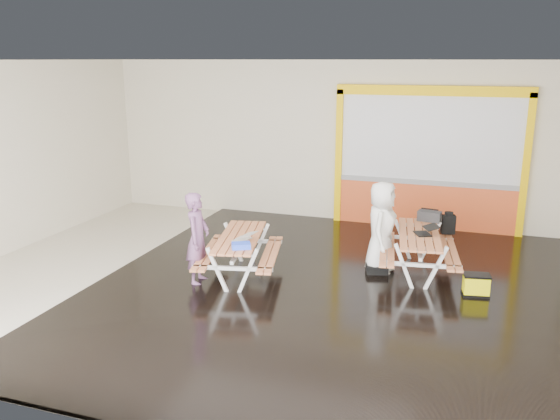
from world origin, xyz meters
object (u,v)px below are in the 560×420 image
(dark_case, at_px, (377,269))
(fluke_bag, at_px, (476,285))
(person_left, at_px, (198,239))
(picnic_table_left, at_px, (240,246))
(laptop_left, at_px, (245,237))
(blue_pouch, at_px, (241,246))
(person_right, at_px, (381,228))
(picnic_table_right, at_px, (419,243))
(backpack, at_px, (448,223))
(toolbox, at_px, (429,216))
(laptop_right, at_px, (426,231))

(dark_case, bearing_deg, fluke_bag, -16.56)
(dark_case, bearing_deg, person_left, -154.19)
(picnic_table_left, distance_m, person_left, 0.72)
(laptop_left, distance_m, dark_case, 2.31)
(blue_pouch, bearing_deg, picnic_table_left, 114.48)
(laptop_left, bearing_deg, person_right, 31.29)
(blue_pouch, bearing_deg, picnic_table_right, 33.21)
(fluke_bag, bearing_deg, backpack, 107.25)
(laptop_left, xyz_separation_m, fluke_bag, (3.53, 0.56, -0.56))
(dark_case, distance_m, fluke_bag, 1.64)
(person_left, height_order, toolbox, person_left)
(person_right, relative_size, backpack, 4.03)
(laptop_left, height_order, dark_case, laptop_left)
(person_right, distance_m, toolbox, 1.11)
(person_left, xyz_separation_m, blue_pouch, (0.80, -0.13, 0.01))
(blue_pouch, bearing_deg, backpack, 42.06)
(picnic_table_right, xyz_separation_m, laptop_left, (-2.59, -1.25, 0.21))
(blue_pouch, xyz_separation_m, dark_case, (1.86, 1.41, -0.66))
(picnic_table_left, distance_m, blue_pouch, 0.65)
(person_right, xyz_separation_m, backpack, (1.03, 1.04, -0.10))
(picnic_table_right, height_order, backpack, backpack)
(laptop_left, distance_m, laptop_right, 2.96)
(blue_pouch, height_order, toolbox, toolbox)
(backpack, bearing_deg, fluke_bag, -72.75)
(blue_pouch, xyz_separation_m, fluke_bag, (3.43, 0.94, -0.56))
(picnic_table_left, distance_m, picnic_table_right, 2.95)
(backpack, relative_size, dark_case, 1.12)
(fluke_bag, bearing_deg, laptop_left, -171.00)
(person_right, bearing_deg, person_left, 119.03)
(picnic_table_left, xyz_separation_m, picnic_table_right, (2.75, 1.07, 0.01))
(toolbox, bearing_deg, dark_case, -125.46)
(picnic_table_right, height_order, person_left, person_left)
(fluke_bag, bearing_deg, person_right, 157.55)
(person_right, height_order, toolbox, person_right)
(laptop_right, distance_m, fluke_bag, 1.21)
(toolbox, bearing_deg, person_right, -129.91)
(backpack, bearing_deg, laptop_right, -107.04)
(picnic_table_left, distance_m, fluke_bag, 3.72)
(backpack, bearing_deg, blue_pouch, -137.94)
(laptop_right, bearing_deg, backpack, 72.96)
(person_left, bearing_deg, picnic_table_right, -72.56)
(person_left, xyz_separation_m, toolbox, (3.38, 2.31, 0.06))
(blue_pouch, xyz_separation_m, toolbox, (2.59, 2.43, 0.06))
(toolbox, bearing_deg, laptop_left, -142.66)
(picnic_table_left, height_order, blue_pouch, blue_pouch)
(laptop_right, xyz_separation_m, backpack, (0.31, 1.02, -0.11))
(picnic_table_right, bearing_deg, blue_pouch, -146.79)
(picnic_table_left, relative_size, picnic_table_right, 1.03)
(picnic_table_left, relative_size, toolbox, 4.83)
(person_left, xyz_separation_m, fluke_bag, (4.23, 0.82, -0.55))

